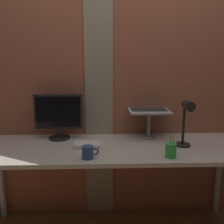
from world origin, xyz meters
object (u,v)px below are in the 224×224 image
(monitor, at_px, (59,114))
(desk_lamp, at_px, (186,119))
(coffee_mug, at_px, (88,152))
(pen_cup, at_px, (171,150))
(laptop, at_px, (148,102))

(monitor, height_order, desk_lamp, monitor)
(monitor, relative_size, coffee_mug, 3.46)
(desk_lamp, height_order, pen_cup, desk_lamp)
(coffee_mug, bearing_deg, desk_lamp, 14.30)
(monitor, height_order, pen_cup, monitor)
(desk_lamp, distance_m, coffee_mug, 0.76)
(pen_cup, bearing_deg, coffee_mug, 179.99)
(laptop, height_order, desk_lamp, laptop)
(pen_cup, bearing_deg, monitor, 151.43)
(monitor, distance_m, desk_lamp, 1.02)
(monitor, bearing_deg, pen_cup, -28.57)
(desk_lamp, height_order, coffee_mug, desk_lamp)
(laptop, relative_size, coffee_mug, 2.93)
(desk_lamp, xyz_separation_m, pen_cup, (-0.15, -0.18, -0.18))
(coffee_mug, bearing_deg, pen_cup, -0.01)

